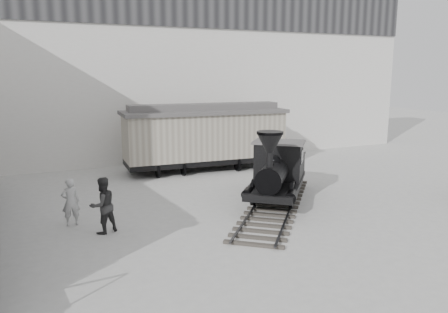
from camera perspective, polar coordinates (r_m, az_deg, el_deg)
name	(u,v)px	position (r m, az deg, el deg)	size (l,w,h in m)	color
ground	(305,236)	(15.00, 10.55, -10.22)	(90.00, 90.00, 0.00)	#9E9E9B
north_wall	(169,70)	(27.64, -7.22, 11.19)	(34.00, 2.51, 11.00)	silver
locomotive	(277,175)	(18.34, 6.97, -2.38)	(7.20, 8.22, 3.18)	#302C27
boxcar	(205,135)	(24.24, -2.52, 2.77)	(9.18, 3.28, 3.71)	black
visitor_a	(71,202)	(16.43, -19.40, -5.62)	(0.63, 0.41, 1.72)	#B3B3B3
visitor_b	(103,205)	(15.33, -15.56, -6.16)	(0.94, 0.73, 1.93)	#2B2B2B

